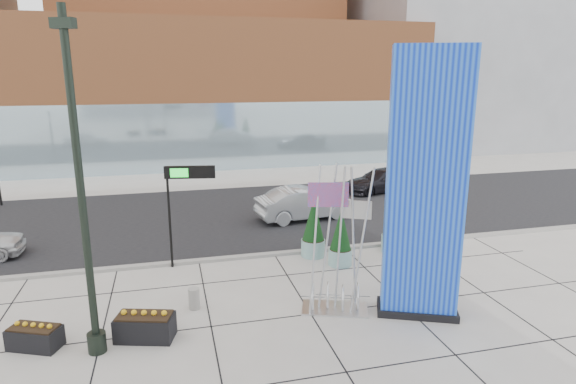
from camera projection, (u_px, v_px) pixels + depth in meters
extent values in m
plane|color=#9E9991|center=(272.00, 303.00, 15.25)|extent=(160.00, 160.00, 0.00)
cube|color=black|center=(230.00, 215.00, 24.66)|extent=(80.00, 12.00, 0.02)
cube|color=gray|center=(250.00, 256.00, 19.00)|extent=(80.00, 0.30, 0.12)
cube|color=#A1582E|center=(213.00, 93.00, 39.59)|extent=(34.00, 10.00, 11.00)
cube|color=#8CA5B2|center=(221.00, 137.00, 35.79)|extent=(34.00, 0.60, 5.00)
cube|color=slate|center=(452.00, 54.00, 49.39)|extent=(20.00, 18.00, 18.00)
cube|color=#0E31D3|center=(425.00, 187.00, 13.69)|extent=(2.35, 1.66, 7.85)
cube|color=black|center=(417.00, 309.00, 14.61)|extent=(2.58, 1.89, 0.22)
cylinder|color=black|center=(81.00, 192.00, 11.56)|extent=(0.19, 0.19, 8.60)
cylinder|color=black|center=(97.00, 342.00, 12.53)|extent=(0.47, 0.47, 0.54)
cube|color=black|center=(63.00, 23.00, 10.64)|extent=(0.59, 0.42, 0.24)
cube|color=silver|center=(335.00, 309.00, 14.83)|extent=(2.23, 1.62, 0.05)
cylinder|color=silver|center=(318.00, 243.00, 13.97)|extent=(0.08, 0.08, 4.56)
cylinder|color=silver|center=(326.00, 239.00, 14.36)|extent=(0.08, 0.08, 4.56)
cylinder|color=silver|center=(340.00, 240.00, 14.23)|extent=(0.08, 0.08, 4.56)
cylinder|color=silver|center=(350.00, 236.00, 14.58)|extent=(0.08, 0.08, 4.56)
cylinder|color=silver|center=(362.00, 240.00, 14.25)|extent=(0.08, 0.08, 4.56)
torus|color=silver|center=(315.00, 300.00, 14.49)|extent=(0.34, 0.80, 0.83)
torus|color=silver|center=(327.00, 296.00, 14.77)|extent=(0.34, 0.80, 0.83)
torus|color=silver|center=(343.00, 297.00, 14.70)|extent=(0.34, 0.80, 0.83)
torus|color=silver|center=(355.00, 293.00, 14.98)|extent=(0.34, 0.80, 0.83)
cube|color=red|center=(329.00, 196.00, 13.90)|extent=(1.16, 0.36, 0.73)
cube|color=silver|center=(354.00, 208.00, 14.29)|extent=(0.84, 0.43, 0.55)
cylinder|color=gray|center=(194.00, 299.00, 14.82)|extent=(0.34, 0.34, 0.67)
cylinder|color=black|center=(170.00, 218.00, 17.66)|extent=(0.09, 0.09, 3.81)
cube|color=black|center=(190.00, 171.00, 17.44)|extent=(1.81, 0.48, 0.45)
cube|color=#19D833|center=(180.00, 172.00, 17.26)|extent=(0.63, 0.13, 0.32)
cylinder|color=#80ADA8|center=(393.00, 243.00, 19.61)|extent=(0.98, 0.98, 0.69)
cylinder|color=black|center=(394.00, 235.00, 19.53)|extent=(0.90, 0.90, 0.06)
cone|color=black|center=(395.00, 215.00, 19.32)|extent=(0.88, 0.88, 1.76)
cylinder|color=#80ADA8|center=(340.00, 257.00, 18.25)|extent=(0.89, 0.89, 0.62)
cylinder|color=black|center=(340.00, 249.00, 18.17)|extent=(0.82, 0.82, 0.05)
cone|color=black|center=(341.00, 229.00, 17.98)|extent=(0.80, 0.80, 1.60)
cylinder|color=#80ADA8|center=(313.00, 248.00, 19.14)|extent=(0.96, 0.96, 0.67)
cylinder|color=black|center=(313.00, 240.00, 19.06)|extent=(0.88, 0.88, 0.06)
cone|color=black|center=(313.00, 219.00, 18.86)|extent=(0.86, 0.86, 1.72)
cube|color=black|center=(35.00, 338.00, 12.71)|extent=(1.48, 1.14, 0.57)
cube|color=black|center=(34.00, 327.00, 12.64)|extent=(1.36, 1.01, 0.06)
cube|color=black|center=(145.00, 327.00, 13.14)|extent=(1.70, 1.18, 0.66)
cube|color=black|center=(144.00, 316.00, 13.05)|extent=(1.57, 1.04, 0.07)
imported|color=#A5A8AD|center=(305.00, 203.00, 23.90)|extent=(5.08, 2.41, 1.61)
imported|color=black|center=(381.00, 181.00, 29.51)|extent=(5.06, 2.91, 1.38)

